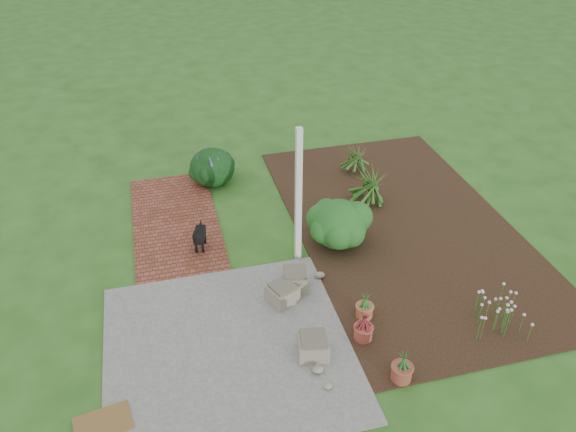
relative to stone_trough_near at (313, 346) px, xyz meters
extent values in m
plane|color=#29581C|center=(0.09, 2.15, -0.18)|extent=(80.00, 80.00, 0.00)
cube|color=slate|center=(-1.16, 0.40, -0.16)|extent=(3.50, 3.50, 0.04)
cube|color=brown|center=(-1.61, 3.90, -0.16)|extent=(1.60, 3.50, 0.04)
cube|color=black|center=(2.59, 2.65, -0.17)|extent=(4.00, 7.00, 0.03)
cube|color=white|center=(0.39, 2.25, 1.07)|extent=(0.10, 0.10, 2.50)
cube|color=gray|center=(0.00, 0.00, 0.00)|extent=(0.49, 0.49, 0.29)
cube|color=gray|center=(-0.15, 1.19, -0.01)|extent=(0.54, 0.54, 0.27)
cube|color=gray|center=(0.13, 1.45, 0.00)|extent=(0.51, 0.51, 0.29)
cube|color=brown|center=(-2.89, -0.46, -0.13)|extent=(0.77, 0.56, 0.02)
cube|color=black|center=(-1.24, 2.91, 0.14)|extent=(0.26, 0.42, 0.17)
cylinder|color=black|center=(-1.33, 2.79, -0.05)|extent=(0.05, 0.05, 0.19)
cylinder|color=black|center=(-1.22, 2.76, -0.05)|extent=(0.05, 0.05, 0.19)
cylinder|color=black|center=(-1.26, 3.06, -0.05)|extent=(0.05, 0.05, 0.19)
cylinder|color=black|center=(-1.15, 3.03, -0.05)|extent=(0.05, 0.05, 0.19)
sphere|color=black|center=(-1.30, 2.68, 0.28)|extent=(0.16, 0.16, 0.16)
cone|color=black|center=(-1.19, 3.11, 0.26)|extent=(0.09, 0.13, 0.14)
cylinder|color=beige|center=(-0.93, 5.32, 0.04)|extent=(0.35, 0.35, 0.36)
ellipsoid|color=#0B3E13|center=(1.20, 2.45, 0.28)|extent=(1.16, 1.16, 0.86)
cylinder|color=#A14436|center=(0.80, 0.12, -0.04)|extent=(0.31, 0.31, 0.22)
cylinder|color=#B05F3B|center=(0.98, 0.54, -0.05)|extent=(0.29, 0.29, 0.21)
cylinder|color=brown|center=(1.04, -0.72, -0.03)|extent=(0.29, 0.29, 0.24)
ellipsoid|color=black|center=(-0.69, 5.19, 0.22)|extent=(1.13, 1.13, 0.81)
camera|label=1|loc=(-1.73, -5.29, 5.97)|focal=35.00mm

